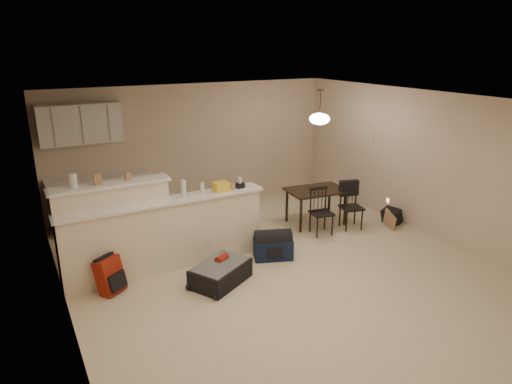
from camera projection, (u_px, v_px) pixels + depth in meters
room at (286, 191)px, 6.48m from camera, size 7.00×7.02×2.50m
breakfast_bar at (148, 232)px, 6.68m from camera, size 3.08×0.58×1.39m
upper_cabinets at (80, 124)px, 8.03m from camera, size 1.40×0.34×0.70m
kitchen_counter at (102, 202)px, 8.46m from camera, size 1.80×0.60×0.90m
thermostat at (371, 136)px, 9.06m from camera, size 0.02×0.12×0.12m
jar at (73, 181)px, 6.11m from camera, size 0.10×0.10×0.20m
cereal_box at (98, 179)px, 6.26m from camera, size 0.10×0.07×0.16m
small_box at (128, 177)px, 6.46m from camera, size 0.08×0.06×0.12m
bottle_a at (184, 189)px, 6.68m from camera, size 0.07×0.07×0.26m
bottle_b at (202, 188)px, 6.83m from camera, size 0.06×0.06×0.18m
bag_lump at (221, 187)px, 6.98m from camera, size 0.22×0.18×0.14m
pouch at (240, 185)px, 7.14m from camera, size 0.12×0.10×0.08m
extra_item_x at (240, 183)px, 7.12m from camera, size 0.06×0.06×0.17m
extra_item_y at (230, 186)px, 7.06m from camera, size 0.11×0.10×0.10m
dining_table at (316, 194)px, 8.48m from camera, size 1.15×0.83×0.67m
pendant_lamp at (320, 118)px, 8.05m from camera, size 0.36×0.36×0.62m
dining_chair_near at (322, 212)px, 8.05m from camera, size 0.41×0.40×0.83m
dining_chair_far at (352, 206)px, 8.29m from camera, size 0.45×0.44×0.86m
suitcase at (221, 273)px, 6.46m from camera, size 0.99×0.88×0.28m
red_backpack at (110, 275)px, 6.18m from camera, size 0.39×0.35×0.50m
navy_duffel at (273, 248)px, 7.20m from camera, size 0.68×0.52×0.33m
black_daypack at (392, 216)px, 8.61m from camera, size 0.28×0.36×0.28m
cardboard_sheet at (390, 220)px, 8.40m from camera, size 0.12×0.38×0.30m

